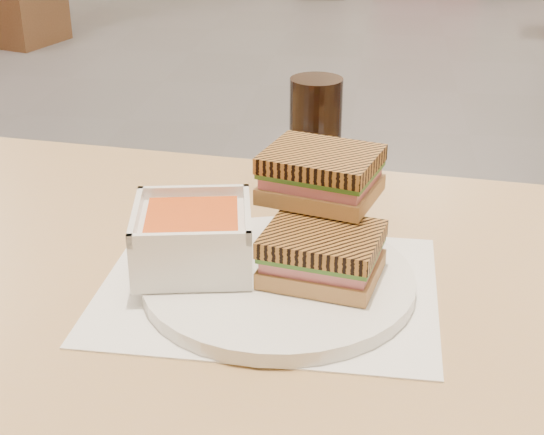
# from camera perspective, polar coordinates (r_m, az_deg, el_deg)

# --- Properties ---
(main_table) EXTENTS (1.26, 0.82, 0.75)m
(main_table) POSITION_cam_1_polar(r_m,az_deg,el_deg) (0.84, -4.06, -11.96)
(main_table) COLOR #A98357
(main_table) RESTS_ON ground
(tray_liner) EXTENTS (0.33, 0.26, 0.00)m
(tray_liner) POSITION_cam_1_polar(r_m,az_deg,el_deg) (0.78, -0.28, -5.07)
(tray_liner) COLOR white
(tray_liner) RESTS_ON main_table
(plate) EXTENTS (0.26, 0.26, 0.01)m
(plate) POSITION_cam_1_polar(r_m,az_deg,el_deg) (0.78, 0.48, -4.55)
(plate) COLOR white
(plate) RESTS_ON tray_liner
(soup_bowl) EXTENTS (0.13, 0.13, 0.06)m
(soup_bowl) POSITION_cam_1_polar(r_m,az_deg,el_deg) (0.78, -5.65, -1.56)
(soup_bowl) COLOR white
(soup_bowl) RESTS_ON plate
(panini_lower) EXTENTS (0.12, 0.11, 0.05)m
(panini_lower) POSITION_cam_1_polar(r_m,az_deg,el_deg) (0.76, 3.59, -2.61)
(panini_lower) COLOR #B48947
(panini_lower) RESTS_ON plate
(panini_upper) EXTENTS (0.13, 0.12, 0.05)m
(panini_upper) POSITION_cam_1_polar(r_m,az_deg,el_deg) (0.81, 3.52, 3.09)
(panini_upper) COLOR #B48947
(panini_upper) RESTS_ON panini_lower
(cola_glass) EXTENTS (0.06, 0.06, 0.14)m
(cola_glass) POSITION_cam_1_polar(r_m,az_deg,el_deg) (0.99, 3.10, 6.03)
(cola_glass) COLOR black
(cola_glass) RESTS_ON main_table
(bg_chair_0r) EXTENTS (0.54, 0.54, 0.49)m
(bg_chair_0r) POSITION_cam_1_polar(r_m,az_deg,el_deg) (5.24, -17.69, 14.42)
(bg_chair_0r) COLOR brown
(bg_chair_0r) RESTS_ON ground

